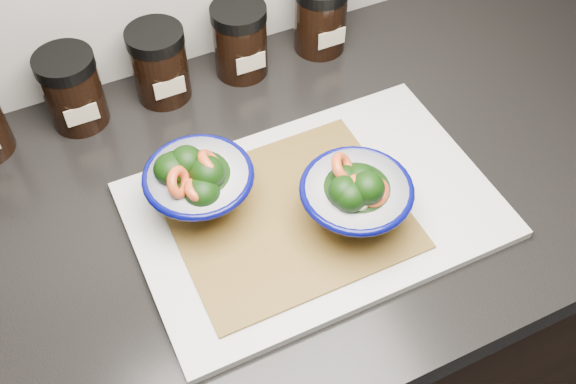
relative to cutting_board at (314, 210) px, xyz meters
name	(u,v)px	position (x,y,z in m)	size (l,w,h in m)	color
cabinet	(222,376)	(-0.14, 0.05, -0.48)	(3.43, 0.58, 0.86)	black
countertop	(195,230)	(-0.14, 0.05, -0.03)	(3.50, 0.60, 0.04)	black
cutting_board	(314,210)	(0.00, 0.00, 0.00)	(0.45, 0.30, 0.01)	beige
bamboo_mat	(288,215)	(-0.04, 0.00, 0.01)	(0.28, 0.24, 0.00)	olive
bowl_left	(198,183)	(-0.13, 0.06, 0.05)	(0.14, 0.14, 0.10)	white
bowl_right	(355,197)	(0.03, -0.04, 0.05)	(0.14, 0.14, 0.10)	white
spice_jar_b	(72,90)	(-0.22, 0.29, 0.05)	(0.08, 0.08, 0.11)	black
spice_jar_c	(159,64)	(-0.10, 0.29, 0.05)	(0.08, 0.08, 0.11)	black
spice_jar_d	(240,40)	(0.03, 0.29, 0.05)	(0.08, 0.08, 0.11)	black
spice_jar_e	(320,17)	(0.16, 0.29, 0.05)	(0.08, 0.08, 0.11)	black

